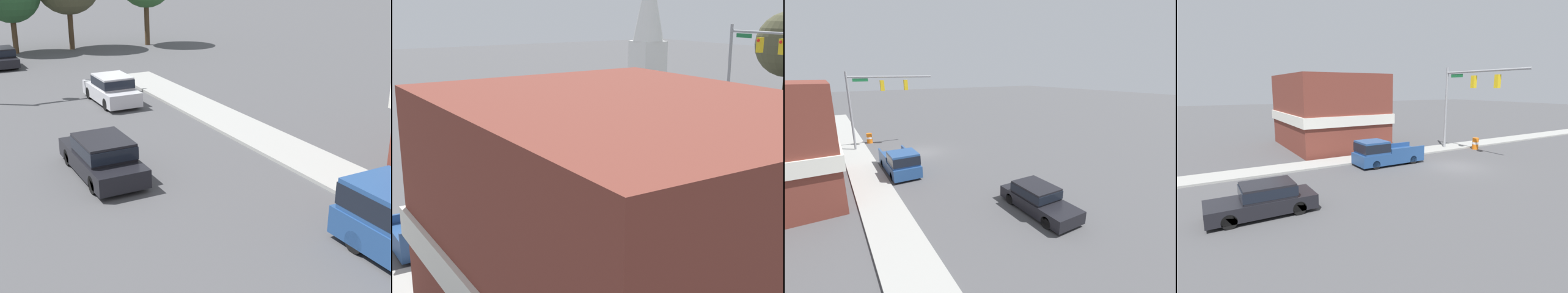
% 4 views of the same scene
% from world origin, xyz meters
% --- Properties ---
extents(ground_plane, '(200.00, 200.00, 0.00)m').
position_xyz_m(ground_plane, '(0.00, 0.00, 0.00)').
color(ground_plane, '#4C4C4F').
extents(sidewalk_curb, '(2.40, 60.00, 0.14)m').
position_xyz_m(sidewalk_curb, '(5.70, 0.00, 0.07)').
color(sidewalk_curb, '#9E9E99').
rests_on(sidewalk_curb, ground).
extents(near_signal_assembly, '(8.47, 0.49, 7.76)m').
position_xyz_m(near_signal_assembly, '(3.06, -4.12, 5.67)').
color(near_signal_assembly, gray).
rests_on(near_signal_assembly, ground).
extents(car_lead, '(1.90, 4.88, 1.52)m').
position_xyz_m(car_lead, '(-1.94, 14.32, 0.79)').
color(car_lead, black).
rests_on(car_lead, ground).
extents(pickup_truck_parked, '(2.07, 5.45, 1.96)m').
position_xyz_m(pickup_truck_parked, '(3.27, 4.54, 0.96)').
color(pickup_truck_parked, black).
rests_on(pickup_truck_parked, ground).
extents(construction_barrel, '(0.61, 0.61, 1.11)m').
position_xyz_m(construction_barrel, '(3.90, -6.52, 0.56)').
color(construction_barrel, orange).
rests_on(construction_barrel, ground).
extents(corner_brick_building, '(11.18, 8.73, 7.14)m').
position_xyz_m(corner_brick_building, '(12.84, 5.06, 3.51)').
color(corner_brick_building, brown).
rests_on(corner_brick_building, ground).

